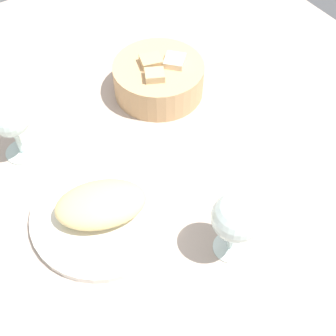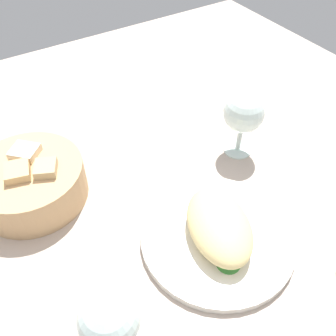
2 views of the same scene
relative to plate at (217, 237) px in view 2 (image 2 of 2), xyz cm
name	(u,v)px [view 2 (image 2 of 2)]	position (x,y,z in cm)	size (l,w,h in cm)	color
ground_plane	(167,224)	(7.55, 4.87, -1.70)	(140.00, 140.00, 2.00)	#BAA697
plate	(217,237)	(0.00, 0.00, 0.00)	(24.94, 24.94, 1.40)	white
omelette	(219,225)	(0.00, 0.00, 3.11)	(15.43, 9.64, 4.81)	#E8CD85
lettuce_garnish	(229,261)	(-5.05, 1.88, 1.45)	(3.77, 3.77, 1.50)	#3B8D38
bread_basket	(30,181)	(24.97, 22.22, 3.00)	(19.20, 19.20, 8.53)	tan
wine_glass_near	(244,114)	(14.96, -16.63, 8.37)	(7.78, 7.78, 13.38)	silver
wine_glass_far	(110,322)	(-6.67, 21.45, 8.23)	(7.29, 7.29, 13.21)	silver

